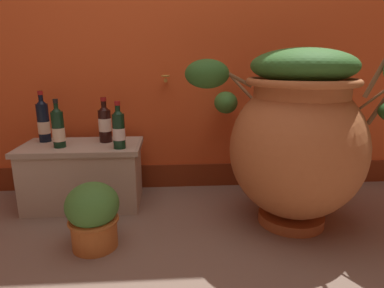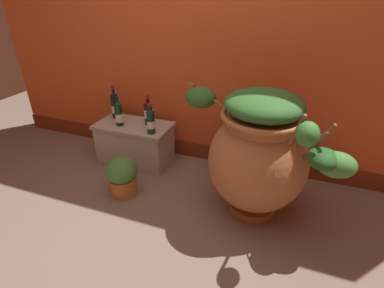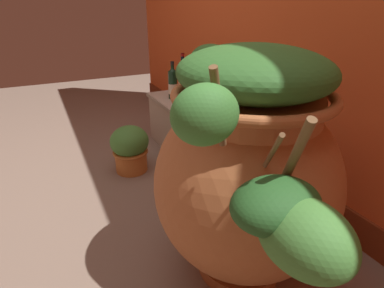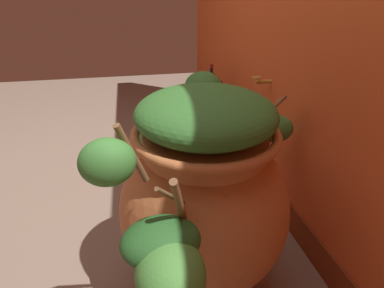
{
  "view_description": "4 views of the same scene",
  "coord_description": "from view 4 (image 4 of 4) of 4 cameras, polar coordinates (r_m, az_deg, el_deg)",
  "views": [
    {
      "loc": [
        -0.06,
        -1.14,
        0.9
      ],
      "look_at": [
        0.07,
        0.76,
        0.4
      ],
      "focal_mm": 30.43,
      "sensor_mm": 36.0,
      "label": 1
    },
    {
      "loc": [
        0.79,
        -1.36,
        1.55
      ],
      "look_at": [
        0.01,
        0.76,
        0.34
      ],
      "focal_mm": 27.29,
      "sensor_mm": 36.0,
      "label": 2
    },
    {
      "loc": [
        1.42,
        -0.14,
        1.07
      ],
      "look_at": [
        -0.08,
        0.62,
        0.29
      ],
      "focal_mm": 28.21,
      "sensor_mm": 36.0,
      "label": 3
    },
    {
      "loc": [
        1.62,
        0.24,
        1.27
      ],
      "look_at": [
        -0.1,
        0.6,
        0.37
      ],
      "focal_mm": 28.25,
      "sensor_mm": 36.0,
      "label": 4
    }
  ],
  "objects": [
    {
      "name": "ground_plane",
      "position": [
        2.08,
        -16.21,
        -12.09
      ],
      "size": [
        7.0,
        7.0,
        0.0
      ],
      "primitive_type": "plane",
      "color": "#7A6656"
    },
    {
      "name": "terracotta_urn",
      "position": [
        1.29,
        2.26,
        -9.37
      ],
      "size": [
        1.18,
        0.97,
        0.96
      ],
      "color": "#B26638",
      "rests_on": "ground_plane"
    },
    {
      "name": "wine_bottle_back",
      "position": [
        2.68,
        3.59,
        10.82
      ],
      "size": [
        0.07,
        0.07,
        0.32
      ],
      "color": "black",
      "rests_on": "stone_ledge"
    },
    {
      "name": "wine_bottle_right",
      "position": [
        2.32,
        5.24,
        7.92
      ],
      "size": [
        0.08,
        0.08,
        0.28
      ],
      "color": "black",
      "rests_on": "stone_ledge"
    },
    {
      "name": "stone_ledge",
      "position": [
        2.54,
        2.85,
        2.29
      ],
      "size": [
        0.72,
        0.39,
        0.39
      ],
      "color": "#B2A893",
      "rests_on": "ground_plane"
    },
    {
      "name": "wine_bottle_left",
      "position": [
        2.18,
        1.88,
        6.61
      ],
      "size": [
        0.07,
        0.07,
        0.28
      ],
      "color": "black",
      "rests_on": "stone_ledge"
    },
    {
      "name": "potted_shrub",
      "position": [
        2.34,
        -8.35,
        -1.33
      ],
      "size": [
        0.26,
        0.26,
        0.33
      ],
      "color": "#C17033",
      "rests_on": "ground_plane"
    },
    {
      "name": "wine_bottle_middle",
      "position": [
        2.52,
        1.06,
        9.44
      ],
      "size": [
        0.07,
        0.07,
        0.29
      ],
      "color": "black",
      "rests_on": "stone_ledge"
    }
  ]
}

